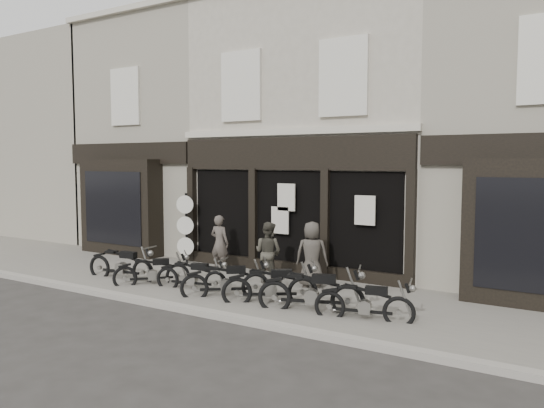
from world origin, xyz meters
The scene contains 17 objects.
ground_plane centered at (0.00, 0.00, 0.00)m, with size 90.00×90.00×0.00m, color #2D2B28.
pavement centered at (0.00, 0.90, 0.06)m, with size 30.00×4.20×0.12m, color slate.
kerb centered at (0.00, -1.25, 0.07)m, with size 30.00×0.25×0.13m, color gray.
central_building centered at (0.00, 5.95, 4.08)m, with size 7.30×6.22×8.34m.
neighbour_left centered at (-6.35, 5.90, 4.04)m, with size 5.60×6.73×8.34m.
filler_left centered at (-14.50, 6.00, 4.10)m, with size 11.00×6.00×8.20m, color gray.
motorcycle_0 centered at (-3.45, -0.02, 0.41)m, with size 2.16×0.59×1.03m.
motorcycle_1 centered at (-2.27, -0.07, 0.37)m, with size 1.50×1.52×0.92m.
motorcycle_2 centered at (-1.06, 0.04, 0.37)m, with size 1.92×0.67×0.93m.
motorcycle_3 centered at (0.06, -0.07, 0.39)m, with size 1.77×1.45×0.99m.
motorcycle_4 centered at (1.21, 0.04, 0.41)m, with size 1.88×1.42×1.03m.
motorcycle_5 centered at (2.30, -0.08, 0.43)m, with size 2.17×1.05×1.08m.
motorcycle_6 centered at (3.47, -0.08, 0.38)m, with size 1.97×0.74×0.96m.
man_left centered at (-1.83, 2.16, 0.92)m, with size 0.58×0.38×1.59m, color #4E4740.
man_centre centered at (0.14, 1.63, 0.90)m, with size 0.76×0.59×1.57m, color #403D33.
man_right centered at (1.33, 1.77, 0.94)m, with size 0.80×0.52×1.64m, color #433E38.
advert_sign_post centered at (-3.38, 2.51, 1.11)m, with size 0.54×0.36×2.27m.
Camera 1 is at (7.29, -9.79, 3.24)m, focal length 35.00 mm.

